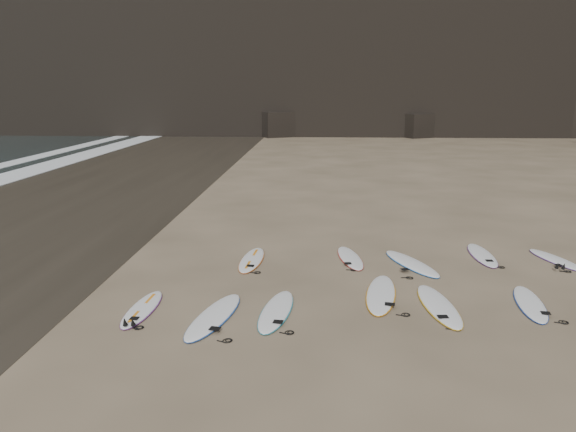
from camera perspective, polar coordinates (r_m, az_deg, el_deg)
name	(u,v)px	position (r m, az deg, el deg)	size (l,w,h in m)	color
ground	(388,300)	(13.29, 10.08, -8.40)	(240.00, 240.00, 0.00)	#897559
wet_sand	(44,206)	(25.46, -23.51, 0.98)	(12.00, 200.00, 0.01)	#383026
surfboard_0	(214,316)	(12.22, -7.53, -10.01)	(0.64, 2.66, 0.10)	white
surfboard_1	(276,310)	(12.40, -1.20, -9.56)	(0.59, 2.47, 0.09)	white
surfboard_2	(381,294)	(13.51, 9.42, -7.78)	(0.65, 2.71, 0.10)	white
surfboard_3	(439,305)	(13.11, 15.06, -8.74)	(0.63, 2.64, 0.09)	white
surfboard_4	(530,303)	(13.91, 23.38, -8.13)	(0.56, 2.32, 0.08)	white
surfboard_5	(252,260)	(15.94, -3.71, -4.43)	(0.58, 2.41, 0.09)	white
surfboard_6	(350,258)	(16.18, 6.33, -4.22)	(0.55, 2.31, 0.08)	white
surfboard_7	(411,263)	(15.95, 12.42, -4.69)	(0.63, 2.61, 0.09)	white
surfboard_8	(482,255)	(17.30, 19.11, -3.74)	(0.58, 2.42, 0.09)	white
surfboard_9	(556,260)	(17.63, 25.58, -4.02)	(0.54, 2.23, 0.08)	white
surfboard_11	(142,308)	(12.91, -14.59, -9.08)	(0.53, 2.21, 0.08)	white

